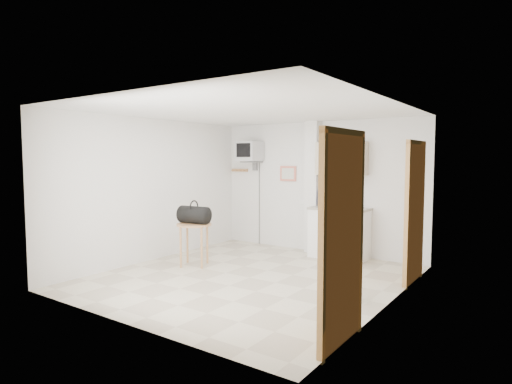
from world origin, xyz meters
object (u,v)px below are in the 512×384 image
Objects in this scene: crt_television at (250,152)px; round_table at (194,230)px; water_bottle at (356,288)px; duffel_bag at (194,215)px.

crt_television is 3.02× the size of round_table.
water_bottle is (2.93, -0.19, -0.42)m from round_table.
round_table is 1.77× the size of water_bottle.
water_bottle is at bearing -33.93° from crt_television.
water_bottle is (3.18, -2.14, -1.75)m from crt_television.
round_table is at bearing -82.60° from crt_television.
crt_television is at bearing 91.61° from duffel_bag.
duffel_bag is at bearing 128.11° from round_table.
water_bottle is (2.95, -0.21, -0.68)m from duffel_bag.
round_table is 0.26m from duffel_bag.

